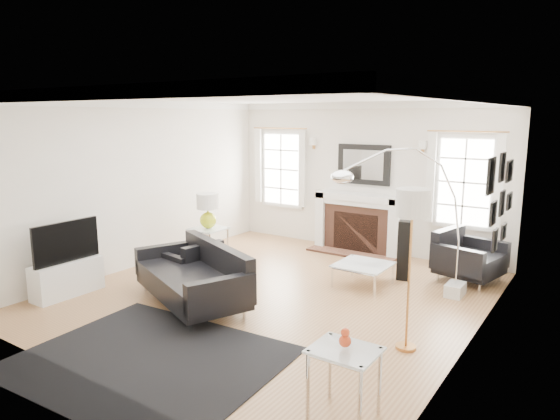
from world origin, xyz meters
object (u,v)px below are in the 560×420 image
Objects in this scene: armchair_left at (193,264)px; gourd_lamp at (208,208)px; armchair_right at (466,258)px; arc_floor_lamp at (402,216)px; fireplace at (358,224)px; coffee_table at (363,266)px; sofa at (196,278)px.

armchair_left is 1.34m from gourd_lamp.
arc_floor_lamp is at bearing -113.53° from armchair_right.
gourd_lamp is 0.28× the size of arc_floor_lamp.
armchair_left is (-1.30, -3.12, -0.23)m from fireplace.
armchair_right is 1.47× the size of coffee_table.
armchair_left is 4.25m from armchair_right.
fireplace reaches higher than armchair_left.
armchair_left is 1.52× the size of gourd_lamp.
armchair_right is (3.43, 2.50, 0.05)m from armchair_left.
arc_floor_lamp is (-0.58, -1.33, 0.83)m from armchair_right.
gourd_lamp reaches higher than sofa.
fireplace is 1.81× the size of armchair_left.
fireplace is 1.96m from coffee_table.
gourd_lamp is (-1.89, -2.10, 0.42)m from fireplace.
sofa is at bearing -43.07° from armchair_left.
gourd_lamp is at bearing -159.72° from armchair_right.
armchair_left reaches higher than coffee_table.
sofa is 4.18m from armchair_right.
sofa is at bearing -142.35° from arc_floor_lamp.
fireplace reaches higher than sofa.
sofa is at bearing -132.69° from armchair_right.
fireplace is 2.23m from armchair_right.
coffee_table is (-1.23, -1.11, -0.05)m from armchair_right.
fireplace is 2.75× the size of gourd_lamp.
fireplace is 2.21× the size of coffee_table.
armchair_right is (2.14, -0.61, -0.18)m from fireplace.
fireplace is at bearing 128.66° from arc_floor_lamp.
sofa reaches higher than armchair_right.
fireplace reaches higher than coffee_table.
coffee_table is (2.21, 1.39, -0.00)m from armchair_left.
arc_floor_lamp reaches higher than sofa.
armchair_right is at bearing 66.47° from arc_floor_lamp.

